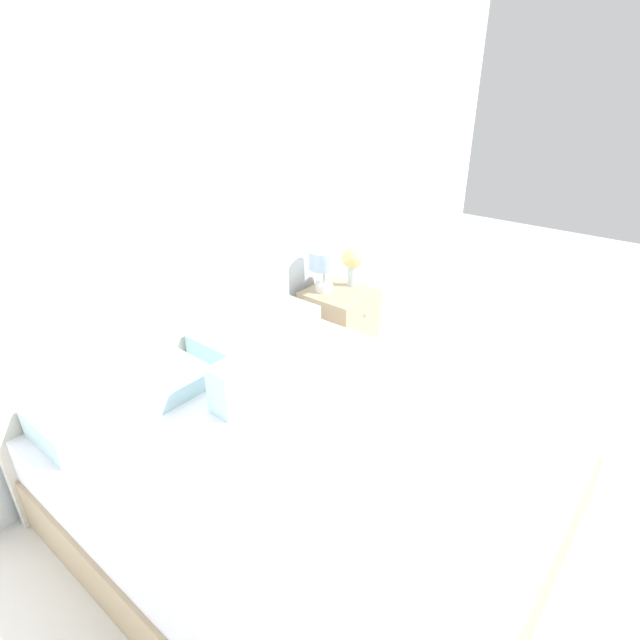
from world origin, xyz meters
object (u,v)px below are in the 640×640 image
at_px(table_lamp, 324,263).
at_px(flower_vase, 353,260).
at_px(nightstand, 339,325).
at_px(bed, 300,461).

distance_m(table_lamp, flower_vase, 0.24).
xyz_separation_m(nightstand, table_lamp, (-0.06, 0.10, 0.49)).
bearing_deg(nightstand, bed, -150.21).
xyz_separation_m(table_lamp, flower_vase, (0.22, -0.10, -0.02)).
relative_size(nightstand, flower_vase, 1.88).
height_order(table_lamp, flower_vase, table_lamp).
xyz_separation_m(nightstand, flower_vase, (0.15, 0.00, 0.48)).
relative_size(bed, flower_vase, 7.19).
bearing_deg(table_lamp, flower_vase, -24.17).
height_order(nightstand, flower_vase, flower_vase).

